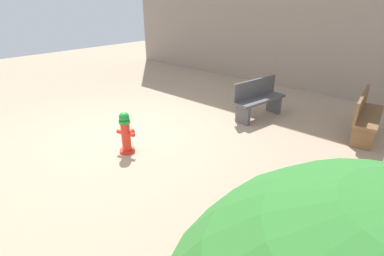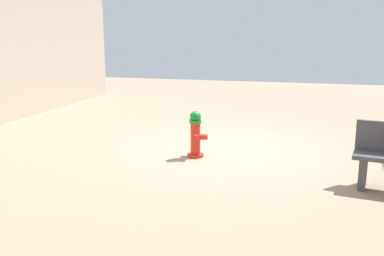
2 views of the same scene
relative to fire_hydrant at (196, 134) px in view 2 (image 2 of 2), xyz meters
name	(u,v)px [view 2 (image 2 of 2)]	position (x,y,z in m)	size (l,w,h in m)	color
ground_plane	(233,149)	(-0.56, -0.69, -0.41)	(23.40, 23.40, 0.00)	tan
fire_hydrant	(196,134)	(0.00, 0.00, 0.00)	(0.37, 0.40, 0.83)	red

